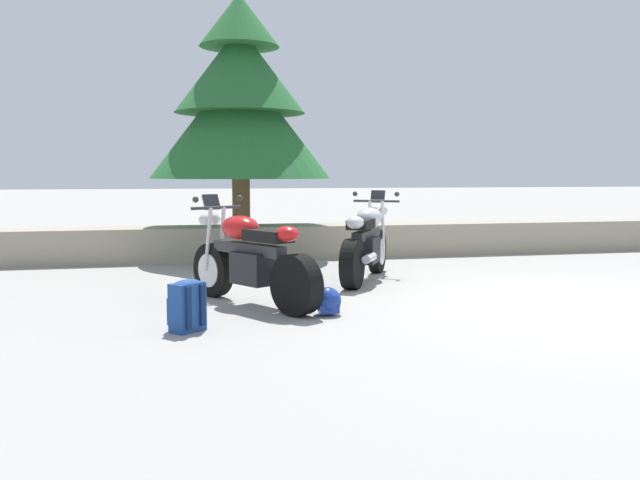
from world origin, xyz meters
TOP-DOWN VIEW (x-y plane):
  - ground_plane at (0.00, 0.00)m, footprint 120.00×120.00m
  - stone_wall at (0.00, 4.80)m, footprint 36.00×0.80m
  - motorcycle_red_near_left at (-3.43, 0.82)m, footprint 1.23×1.85m
  - motorcycle_silver_centre at (-1.72, 2.21)m, footprint 1.20×1.87m
  - rider_backpack at (-4.12, -0.26)m, footprint 0.35×0.35m
  - rider_helmet at (-2.73, 0.14)m, footprint 0.28×0.28m
  - pine_tree_far_left at (-3.11, 4.87)m, footprint 2.97×2.97m

SIDE VIEW (x-z plane):
  - ground_plane at x=0.00m, z-range 0.00..0.00m
  - rider_helmet at x=-2.73m, z-range 0.00..0.28m
  - rider_backpack at x=-4.12m, z-range 0.01..0.48m
  - stone_wall at x=0.00m, z-range 0.00..0.55m
  - motorcycle_red_near_left at x=-3.43m, z-range -0.10..1.07m
  - motorcycle_silver_centre at x=-1.72m, z-range -0.10..1.07m
  - pine_tree_far_left at x=-3.11m, z-range 0.71..4.49m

